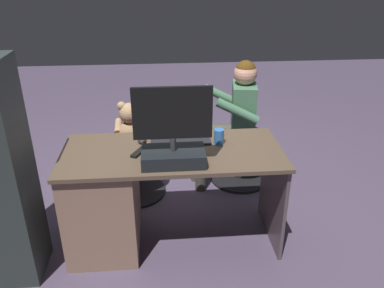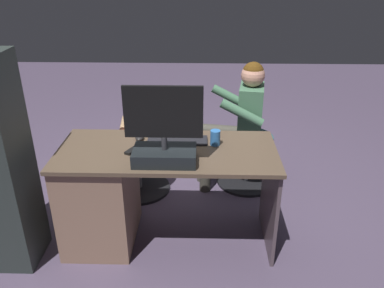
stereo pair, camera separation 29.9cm
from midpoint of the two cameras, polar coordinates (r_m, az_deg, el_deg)
name	(u,v)px [view 2 (the right image)]	position (r m, az deg, el deg)	size (l,w,h in m)	color
ground_plane	(173,208)	(3.35, -0.16, -9.36)	(10.00, 10.00, 0.00)	#50435A
desk	(114,192)	(2.85, -8.34, -6.99)	(1.49, 0.66, 0.74)	brown
monitor	(163,141)	(2.43, -0.67, 0.37)	(0.48, 0.24, 0.50)	black
keyboard	(178,140)	(2.75, 0.98, 0.47)	(0.42, 0.14, 0.02)	black
computer_mouse	(140,137)	(2.79, -4.61, 0.88)	(0.06, 0.10, 0.04)	black
cup	(215,138)	(2.71, 6.57, 0.84)	(0.07, 0.07, 0.11)	#3372BF
tv_remote	(134,149)	(2.64, -5.32, -0.88)	(0.04, 0.15, 0.02)	black
office_chair_teddy	(138,163)	(3.48, -5.40, -2.84)	(0.55, 0.55, 0.48)	black
teddy_bear	(136,123)	(3.33, -5.64, 3.05)	(0.27, 0.27, 0.39)	tan
visitor_chair	(247,156)	(3.63, 10.42, -1.79)	(0.54, 0.54, 0.48)	black
person	(240,115)	(3.44, 9.45, 4.18)	(0.58, 0.52, 1.14)	#457253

